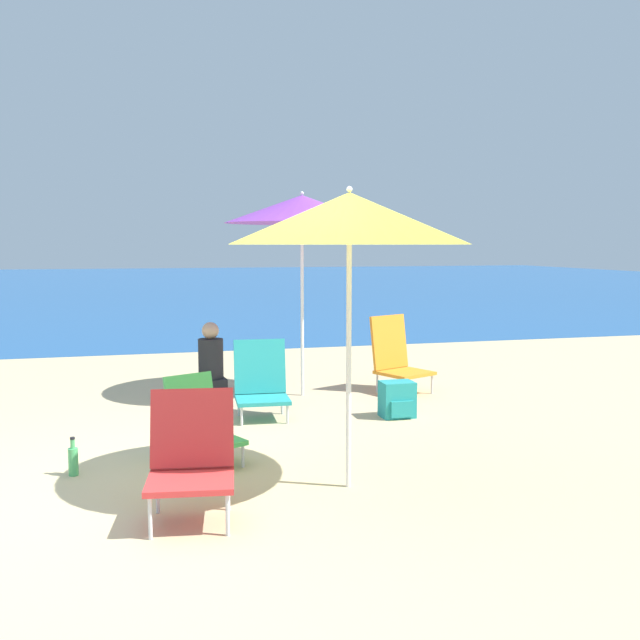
{
  "coord_description": "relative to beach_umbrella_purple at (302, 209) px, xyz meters",
  "views": [
    {
      "loc": [
        -0.33,
        -4.75,
        1.67
      ],
      "look_at": [
        1.27,
        1.31,
        1.0
      ],
      "focal_mm": 40.0,
      "sensor_mm": 36.0,
      "label": 1
    }
  ],
  "objects": [
    {
      "name": "backpack_teal",
      "position": [
        0.66,
        -1.21,
        -1.87
      ],
      "size": [
        0.32,
        0.27,
        0.35
      ],
      "color": "teal",
      "rests_on": "ground"
    },
    {
      "name": "beach_umbrella_purple",
      "position": [
        0.0,
        0.0,
        0.0
      ],
      "size": [
        1.68,
        1.68,
        2.24
      ],
      "color": "white",
      "rests_on": "ground"
    },
    {
      "name": "person_seated_near",
      "position": [
        -0.96,
        0.44,
        -1.71
      ],
      "size": [
        0.33,
        0.39,
        0.8
      ],
      "rotation": [
        0.0,
        0.0,
        0.07
      ],
      "color": "#262628",
      "rests_on": "ground"
    },
    {
      "name": "beach_chair_red",
      "position": [
        -1.47,
        -3.27,
        -1.65
      ],
      "size": [
        0.59,
        0.63,
        0.77
      ],
      "rotation": [
        0.0,
        0.0,
        -0.14
      ],
      "color": "silver",
      "rests_on": "ground"
    },
    {
      "name": "sea_water",
      "position": [
        -1.47,
        23.51,
        -2.04
      ],
      "size": [
        60.0,
        40.0,
        0.01
      ],
      "color": "#1E5699",
      "rests_on": "ground"
    },
    {
      "name": "beach_umbrella_yellow",
      "position": [
        -0.39,
        -3.0,
        -0.21
      ],
      "size": [
        1.61,
        1.61,
        2.05
      ],
      "color": "white",
      "rests_on": "ground"
    },
    {
      "name": "beach_chair_green",
      "position": [
        -1.32,
        -2.15,
        -1.74
      ],
      "size": [
        0.61,
        0.69,
        0.66
      ],
      "rotation": [
        0.0,
        0.0,
        0.42
      ],
      "color": "silver",
      "rests_on": "ground"
    },
    {
      "name": "beach_chair_orange",
      "position": [
        1.08,
        -0.06,
        -1.64
      ],
      "size": [
        0.7,
        0.73,
        0.86
      ],
      "rotation": [
        0.0,
        0.0,
        0.42
      ],
      "color": "silver",
      "rests_on": "ground"
    },
    {
      "name": "water_bottle",
      "position": [
        -2.24,
        -2.26,
        -1.93
      ],
      "size": [
        0.07,
        0.07,
        0.28
      ],
      "color": "#4CB266",
      "rests_on": "ground"
    },
    {
      "name": "beach_chair_teal",
      "position": [
        -0.62,
        -0.86,
        -1.7
      ],
      "size": [
        0.54,
        0.55,
        0.74
      ],
      "rotation": [
        0.0,
        0.0,
        -0.07
      ],
      "color": "silver",
      "rests_on": "ground"
    },
    {
      "name": "ground_plane",
      "position": [
        -1.47,
        -2.81,
        -2.04
      ],
      "size": [
        60.0,
        60.0,
        0.0
      ],
      "primitive_type": "plane",
      "color": "#C6B284"
    }
  ]
}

